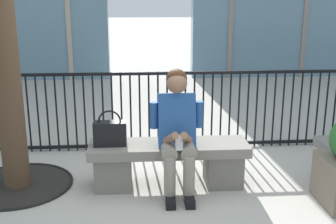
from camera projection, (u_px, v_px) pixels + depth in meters
The scene contains 5 objects.
ground_plane at pixel (169, 185), 4.45m from camera, with size 60.00×60.00×0.00m, color #B2ADA3.
stone_bench at pixel (169, 160), 4.37m from camera, with size 1.60×0.44×0.45m.
seated_person_with_phone at pixel (177, 128), 4.15m from camera, with size 0.52×0.66×1.21m.
handbag_on_bench at pixel (110, 133), 4.24m from camera, with size 0.32×0.14×0.36m.
plaza_railing at pixel (163, 110), 5.34m from camera, with size 8.91×0.04×0.99m.
Camera 1 is at (-0.29, -4.07, 1.92)m, focal length 46.17 mm.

